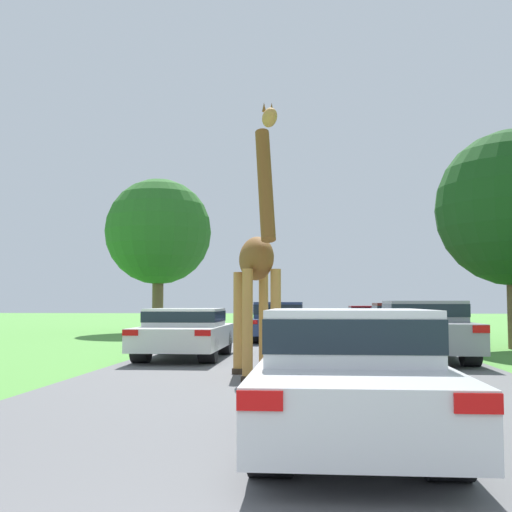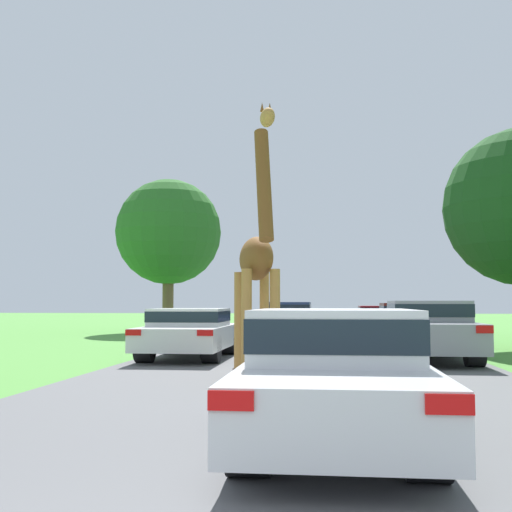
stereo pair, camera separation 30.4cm
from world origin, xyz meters
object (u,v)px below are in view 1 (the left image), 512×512
object	(u,v)px
car_queue_left	(279,320)
tree_far_right	(158,232)
giraffe_near_road	(257,264)
car_far_ahead	(369,319)
car_verge_right	(402,323)
car_queue_right	(424,328)
car_lead_maroon	(348,370)
car_rear_follower	(185,331)

from	to	relation	value
car_queue_left	tree_far_right	distance (m)	10.05
giraffe_near_road	car_far_ahead	bearing A→B (deg)	-116.12
tree_far_right	car_queue_left	bearing A→B (deg)	-48.19
car_far_ahead	tree_far_right	xyz separation A→B (m)	(-9.74, 2.37, 4.09)
car_far_ahead	car_verge_right	xyz separation A→B (m)	(0.40, -7.21, 0.05)
car_queue_right	car_far_ahead	world-z (taller)	car_queue_right
car_queue_left	car_verge_right	world-z (taller)	car_queue_left
tree_far_right	giraffe_near_road	bearing A→B (deg)	-70.98
car_queue_right	car_queue_left	distance (m)	8.40
car_queue_right	tree_far_right	world-z (taller)	tree_far_right
car_lead_maroon	car_queue_left	xyz separation A→B (m)	(-1.52, 16.65, 0.04)
car_far_ahead	car_queue_right	bearing A→B (deg)	-88.81
car_lead_maroon	car_queue_right	world-z (taller)	car_queue_right
car_queue_left	tree_far_right	size ratio (longest dim) A/B	0.61
car_queue_right	giraffe_near_road	bearing A→B (deg)	-132.97
car_far_ahead	car_rear_follower	world-z (taller)	car_far_ahead
car_queue_right	car_rear_follower	bearing A→B (deg)	178.80
car_rear_follower	car_lead_maroon	bearing A→B (deg)	-69.33
car_queue_right	car_far_ahead	size ratio (longest dim) A/B	0.96
car_verge_right	tree_far_right	size ratio (longest dim) A/B	0.54
car_queue_left	car_verge_right	xyz separation A→B (m)	(4.00, -2.72, -0.01)
car_lead_maroon	car_queue_left	world-z (taller)	car_queue_left
giraffe_near_road	car_queue_right	bearing A→B (deg)	-146.89
car_verge_right	car_queue_left	bearing A→B (deg)	145.80
giraffe_near_road	tree_far_right	distance (m)	19.52
car_lead_maroon	car_far_ahead	size ratio (longest dim) A/B	0.98
car_far_ahead	tree_far_right	bearing A→B (deg)	166.32
car_verge_right	car_rear_follower	distance (m)	7.56
giraffe_near_road	car_far_ahead	distance (m)	16.34
car_lead_maroon	car_queue_left	distance (m)	16.72
car_queue_left	car_rear_follower	world-z (taller)	car_queue_left
giraffe_near_road	car_lead_maroon	world-z (taller)	giraffe_near_road
giraffe_near_road	car_far_ahead	size ratio (longest dim) A/B	1.04
car_far_ahead	car_lead_maroon	bearing A→B (deg)	-95.62
car_queue_left	car_far_ahead	size ratio (longest dim) A/B	0.97
giraffe_near_road	car_lead_maroon	xyz separation A→B (m)	(1.36, -5.23, -1.40)
giraffe_near_road	tree_far_right	world-z (taller)	tree_far_right
car_queue_right	car_far_ahead	xyz separation A→B (m)	(-0.25, 11.95, -0.08)
car_queue_left	car_far_ahead	bearing A→B (deg)	51.26
giraffe_near_road	car_queue_right	xyz separation A→B (m)	(3.69, 3.96, -1.34)
car_queue_left	car_lead_maroon	bearing A→B (deg)	-84.77
car_lead_maroon	car_verge_right	distance (m)	14.15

